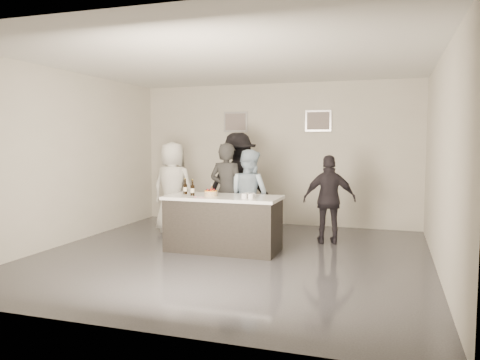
{
  "coord_description": "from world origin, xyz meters",
  "views": [
    {
      "loc": [
        2.37,
        -6.78,
        1.81
      ],
      "look_at": [
        0.0,
        0.5,
        1.15
      ],
      "focal_mm": 35.0,
      "sensor_mm": 36.0,
      "label": 1
    }
  ],
  "objects": [
    {
      "name": "picture_right",
      "position": [
        0.9,
        2.97,
        2.2
      ],
      "size": [
        0.54,
        0.04,
        0.44
      ],
      "primitive_type": "cube",
      "color": "#B2B2B7",
      "rests_on": "wall_back"
    },
    {
      "name": "person_main_blue",
      "position": [
        -0.04,
        1.14,
        0.82
      ],
      "size": [
        0.98,
        0.89,
        1.64
      ],
      "primitive_type": "imported",
      "rotation": [
        0.0,
        0.0,
        2.73
      ],
      "color": "#A8C4DC",
      "rests_on": "ground"
    },
    {
      "name": "beer_bottle_a",
      "position": [
        -0.91,
        0.34,
        1.03
      ],
      "size": [
        0.07,
        0.07,
        0.26
      ],
      "primitive_type": "cylinder",
      "color": "black",
      "rests_on": "bar_counter"
    },
    {
      "name": "floor",
      "position": [
        0.0,
        0.0,
        0.0
      ],
      "size": [
        6.0,
        6.0,
        0.0
      ],
      "primitive_type": "plane",
      "color": "#3D3D42",
      "rests_on": "ground"
    },
    {
      "name": "tumbler_cluster",
      "position": [
        0.25,
        0.16,
        0.94
      ],
      "size": [
        0.19,
        0.19,
        0.08
      ],
      "primitive_type": "cube",
      "color": "orange",
      "rests_on": "bar_counter"
    },
    {
      "name": "wall_left",
      "position": [
        -3.0,
        0.0,
        1.5
      ],
      "size": [
        0.04,
        6.0,
        3.0
      ],
      "primitive_type": "cube",
      "color": "beige",
      "rests_on": "ground"
    },
    {
      "name": "picture_left",
      "position": [
        -0.9,
        2.97,
        2.2
      ],
      "size": [
        0.54,
        0.04,
        0.44
      ],
      "primitive_type": "cube",
      "color": "#B2B2B7",
      "rests_on": "wall_back"
    },
    {
      "name": "beer_bottle_b",
      "position": [
        -0.72,
        0.19,
        1.03
      ],
      "size": [
        0.07,
        0.07,
        0.26
      ],
      "primitive_type": "cylinder",
      "color": "black",
      "rests_on": "bar_counter"
    },
    {
      "name": "person_guest_back",
      "position": [
        -0.45,
        1.75,
        0.97
      ],
      "size": [
        1.27,
        0.75,
        1.94
      ],
      "primitive_type": "imported",
      "rotation": [
        0.0,
        0.0,
        3.12
      ],
      "color": "black",
      "rests_on": "ground"
    },
    {
      "name": "wall_back",
      "position": [
        0.0,
        3.0,
        1.5
      ],
      "size": [
        6.0,
        0.04,
        3.0
      ],
      "primitive_type": "cube",
      "color": "beige",
      "rests_on": "ground"
    },
    {
      "name": "person_main_black",
      "position": [
        -0.42,
        1.04,
        0.88
      ],
      "size": [
        0.67,
        0.47,
        1.76
      ],
      "primitive_type": "imported",
      "rotation": [
        0.0,
        0.0,
        3.06
      ],
      "color": "#242424",
      "rests_on": "ground"
    },
    {
      "name": "bar_counter",
      "position": [
        -0.22,
        0.29,
        0.45
      ],
      "size": [
        1.86,
        0.86,
        0.9
      ],
      "primitive_type": "cube",
      "color": "white",
      "rests_on": "ground"
    },
    {
      "name": "ceiling",
      "position": [
        0.0,
        0.0,
        3.0
      ],
      "size": [
        6.0,
        6.0,
        0.0
      ],
      "primitive_type": "plane",
      "rotation": [
        3.14,
        0.0,
        0.0
      ],
      "color": "white"
    },
    {
      "name": "cake",
      "position": [
        -0.41,
        0.23,
        0.94
      ],
      "size": [
        0.21,
        0.21,
        0.08
      ],
      "primitive_type": "cylinder",
      "color": "orange",
      "rests_on": "bar_counter"
    },
    {
      "name": "wall_right",
      "position": [
        3.0,
        0.0,
        1.5
      ],
      "size": [
        0.04,
        6.0,
        3.0
      ],
      "primitive_type": "cube",
      "color": "beige",
      "rests_on": "ground"
    },
    {
      "name": "person_guest_left",
      "position": [
        -1.68,
        1.44,
        0.88
      ],
      "size": [
        0.89,
        0.6,
        1.77
      ],
      "primitive_type": "imported",
      "rotation": [
        0.0,
        0.0,
        3.1
      ],
      "color": "silver",
      "rests_on": "ground"
    },
    {
      "name": "candles",
      "position": [
        -0.5,
        0.01,
        0.9
      ],
      "size": [
        0.24,
        0.08,
        0.01
      ],
      "primitive_type": "cube",
      "color": "pink",
      "rests_on": "bar_counter"
    },
    {
      "name": "wall_front",
      "position": [
        0.0,
        -3.0,
        1.5
      ],
      "size": [
        6.0,
        0.04,
        3.0
      ],
      "primitive_type": "cube",
      "color": "beige",
      "rests_on": "ground"
    },
    {
      "name": "person_guest_right",
      "position": [
        1.35,
        1.38,
        0.77
      ],
      "size": [
        0.97,
        0.58,
        1.55
      ],
      "primitive_type": "imported",
      "rotation": [
        0.0,
        0.0,
        3.37
      ],
      "color": "black",
      "rests_on": "ground"
    }
  ]
}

